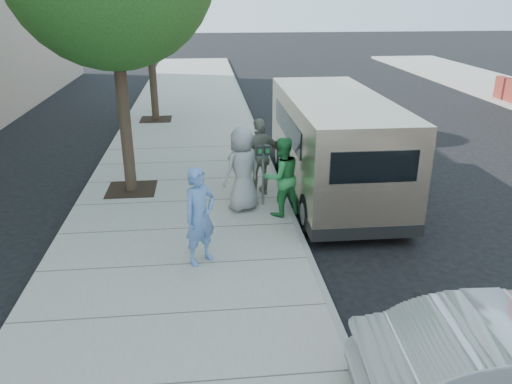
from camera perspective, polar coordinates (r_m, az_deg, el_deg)
ground at (r=10.62m, az=-3.15°, el=-4.65°), size 120.00×120.00×0.00m
sidewalk at (r=10.60m, az=-8.58°, el=-4.50°), size 5.00×60.00×0.15m
curb_face at (r=10.74m, az=4.55°, el=-3.93°), size 0.12×60.00×0.16m
parking_meter at (r=11.25m, az=0.82°, el=3.40°), size 0.31×0.15×1.42m
van at (r=12.48m, az=8.73°, el=5.58°), size 2.30×6.66×2.46m
person_officer at (r=8.87m, az=-6.44°, el=-2.77°), size 0.78×0.75×1.80m
person_green_shirt at (r=10.81m, az=2.95°, el=1.75°), size 1.03×0.91×1.76m
person_gray_shirt at (r=11.05m, az=-1.55°, el=2.62°), size 1.11×1.00×1.90m
person_striped_polo at (r=11.92m, az=0.47°, el=4.01°), size 1.19×0.77×1.88m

